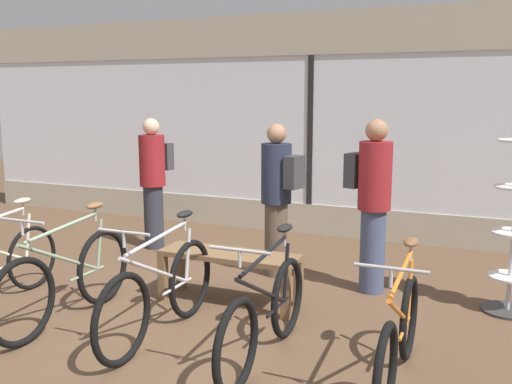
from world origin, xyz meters
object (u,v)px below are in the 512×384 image
Objects in this scene: display_bench at (229,262)px; bicycle_center at (160,293)px; bicycle_left at (67,279)px; customer_by_window at (278,195)px; customer_mid_floor at (154,179)px; bicycle_right at (265,315)px; customer_near_rack at (373,200)px; bicycle_far_right at (399,337)px.

bicycle_center is at bearing -100.91° from display_bench.
bicycle_left is at bearing -177.24° from bicycle_center.
display_bench is 0.81× the size of customer_by_window.
customer_mid_floor reaches higher than display_bench.
bicycle_right is 0.95× the size of customer_near_rack.
display_bench is 0.80× the size of customer_mid_floor.
bicycle_far_right is 2.09m from customer_near_rack.
customer_mid_floor is at bearing 140.99° from display_bench.
display_bench is at bearing -143.88° from customer_near_rack.
customer_near_rack is at bearing 36.12° from display_bench.
customer_near_rack reaches higher than customer_mid_floor.
bicycle_right is 1.02m from bicycle_far_right.
customer_near_rack is at bearing 107.42° from bicycle_far_right.
customer_mid_floor is at bearing 168.96° from customer_near_rack.
display_bench is at bearing -39.01° from customer_mid_floor.
customer_near_rack is (1.22, 0.89, 0.56)m from display_bench.
bicycle_center is 0.98m from display_bench.
bicycle_far_right is at bearing 0.29° from bicycle_right.
bicycle_right reaches higher than display_bench.
bicycle_far_right is 1.19× the size of display_bench.
bicycle_far_right is at bearing -0.13° from bicycle_left.
bicycle_center is 3.00m from customer_mid_floor.
bicycle_right is at bearing -179.71° from bicycle_far_right.
bicycle_left is 2.64m from customer_mid_floor.
customer_by_window is 0.99× the size of customer_mid_floor.
bicycle_center is at bearing -98.88° from customer_by_window.
bicycle_center is at bearing 176.61° from bicycle_right.
customer_by_window reaches higher than bicycle_center.
bicycle_right is 3.68m from customer_mid_floor.
bicycle_left is 3.09m from customer_near_rack.
bicycle_center is at bearing 2.76° from bicycle_left.
customer_mid_floor is at bearing 136.37° from bicycle_right.
bicycle_right is 1.03× the size of bicycle_far_right.
customer_by_window is (0.12, 1.01, 0.52)m from display_bench.
bicycle_left reaches higher than bicycle_center.
bicycle_far_right is (2.96, -0.01, -0.03)m from bicycle_left.
bicycle_left is at bearing -138.59° from display_bench.
bicycle_center is at bearing -127.13° from customer_near_rack.
bicycle_far_right is 0.92× the size of customer_near_rack.
bicycle_left is 1.05× the size of bicycle_right.
bicycle_center reaches higher than bicycle_far_right.
bicycle_left reaches higher than bicycle_far_right.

